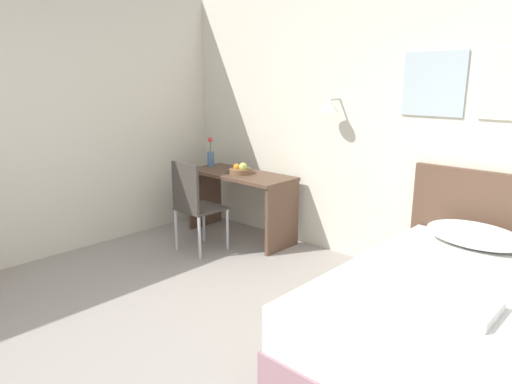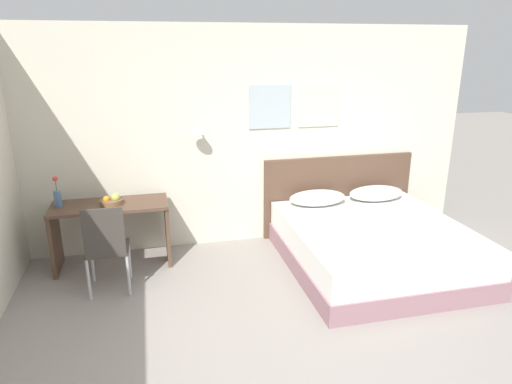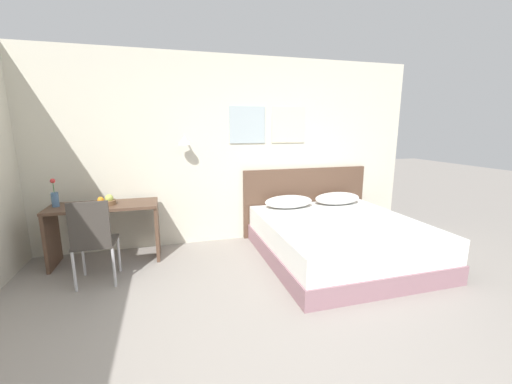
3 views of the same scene
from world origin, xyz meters
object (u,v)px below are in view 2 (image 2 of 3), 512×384
Objects in this scene: pillow_right at (376,193)px; folded_towel_near_foot at (381,233)px; headboard at (338,195)px; flower_vase at (57,196)px; desk_chair at (106,244)px; fruit_bowl at (112,201)px; bed at (374,246)px; desk at (111,222)px; pillow_left at (317,198)px.

folded_towel_near_foot is at bearing -115.00° from pillow_right.
flower_vase reaches higher than headboard.
pillow_right is at bearing -34.90° from headboard.
desk_chair is at bearing 172.07° from folded_towel_near_foot.
desk_chair is at bearing -167.90° from pillow_right.
flower_vase is (-0.56, 0.06, 0.08)m from fruit_bowl.
pillow_right reaches higher than folded_towel_near_foot.
flower_vase is (-3.79, -0.00, 0.25)m from pillow_right.
desk is (-2.86, 0.74, 0.27)m from bed.
folded_towel_near_foot is at bearing -20.62° from fruit_bowl.
bed is 2.97m from fruit_bowl.
pillow_right is 1.20m from folded_towel_near_foot.
fruit_bowl reaches higher than desk.
pillow_right is (0.80, 0.00, 0.00)m from pillow_left.
pillow_right is 3.24m from fruit_bowl.
fruit_bowl is (0.04, 0.64, 0.23)m from desk_chair.
headboard reaches higher than folded_towel_near_foot.
headboard is at bearing 34.90° from pillow_left.
folded_towel_near_foot is 1.04× the size of flower_vase.
pillow_right is (0.40, -0.28, 0.08)m from headboard.
flower_vase is (-3.39, 0.78, 0.60)m from bed.
pillow_left is 0.57× the size of desk.
desk is 0.63m from flower_vase.
bed is at bearing -117.18° from pillow_right.
headboard is 1.61× the size of desk.
pillow_right is 3.80m from flower_vase.
desk is at bearing 159.18° from folded_towel_near_foot.
desk_chair is (-2.47, -0.70, -0.05)m from pillow_left.
desk_chair reaches higher than pillow_right.
fruit_bowl reaches higher than bed.
folded_towel_near_foot is at bearing -74.92° from pillow_left.
desk is at bearing 165.51° from bed.
flower_vase reaches higher than bed.
pillow_right is 3.26m from desk.
pillow_left is at bearing -145.10° from headboard.
fruit_bowl is at bearing -36.60° from desk.
pillow_left reaches higher than folded_towel_near_foot.
desk_chair is at bearing -164.17° from pillow_left.
desk is at bearing 89.21° from desk_chair.
flower_vase is at bearing -175.26° from headboard.
desk_chair is (-0.01, -0.66, 0.03)m from desk.
desk is at bearing -173.68° from headboard.
desk reaches higher than folded_towel_near_foot.
headboard is at bearing 85.52° from folded_towel_near_foot.
flower_vase is at bearing 174.06° from fruit_bowl.
headboard is 2.86m from fruit_bowl.
bed is at bearing -1.54° from desk_chair.
folded_towel_near_foot is 2.79m from desk_chair.
bed is 6.00× the size of flower_vase.
fruit_bowl is at bearing 165.79° from bed.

